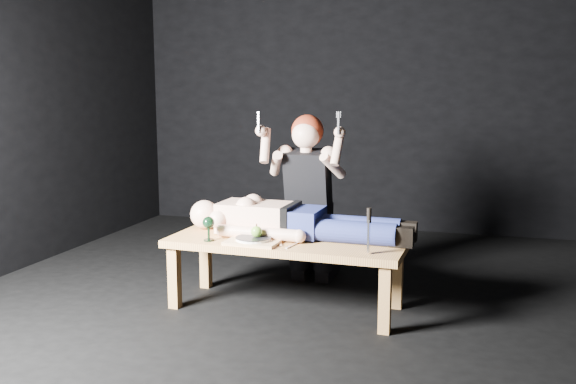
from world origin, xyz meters
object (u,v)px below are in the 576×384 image
object	(u,v)px
serving_tray	(253,242)
goblet	(209,229)
kneeling_woman	(311,197)
table	(286,274)
carving_knife	(369,231)
lying_man	(298,217)

from	to	relation	value
serving_tray	goblet	world-z (taller)	goblet
kneeling_woman	goblet	xyz separation A→B (m)	(-0.47, -0.76, -0.10)
serving_tray	goblet	bearing A→B (deg)	-176.29
table	serving_tray	world-z (taller)	serving_tray
serving_tray	carving_knife	xyz separation A→B (m)	(0.73, -0.05, 0.13)
carving_knife	kneeling_woman	bearing A→B (deg)	127.02
kneeling_woman	carving_knife	xyz separation A→B (m)	(0.55, -0.79, -0.05)
goblet	table	bearing A→B (deg)	19.68
table	serving_tray	distance (m)	0.32
table	kneeling_woman	size ratio (longest dim) A/B	1.20
goblet	serving_tray	bearing A→B (deg)	3.71
table	goblet	distance (m)	0.57
serving_tray	kneeling_woman	bearing A→B (deg)	76.44
lying_man	carving_knife	world-z (taller)	carving_knife
serving_tray	lying_man	bearing A→B (deg)	51.07
lying_man	kneeling_woman	size ratio (longest dim) A/B	1.14
serving_tray	carving_knife	world-z (taller)	carving_knife
goblet	carving_knife	world-z (taller)	carving_knife
carving_knife	lying_man	bearing A→B (deg)	150.15
kneeling_woman	carving_knife	size ratio (longest dim) A/B	4.66
lying_man	kneeling_woman	distance (m)	0.48
serving_tray	table	bearing A→B (deg)	40.94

